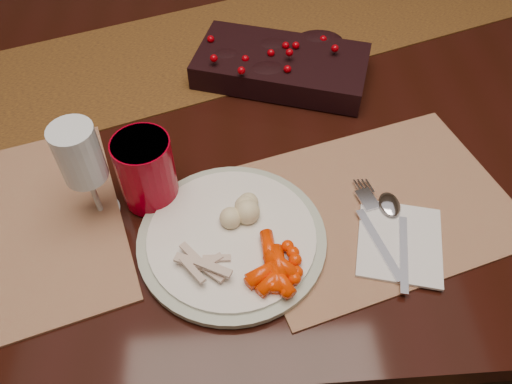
{
  "coord_description": "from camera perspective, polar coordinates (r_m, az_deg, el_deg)",
  "views": [
    {
      "loc": [
        -0.04,
        -0.69,
        1.35
      ],
      "look_at": [
        -0.01,
        -0.24,
        0.8
      ],
      "focal_mm": 35.0,
      "sensor_mm": 36.0,
      "label": 1
    }
  ],
  "objects": [
    {
      "name": "floor",
      "position": [
        1.52,
        -0.21,
        -12.13
      ],
      "size": [
        5.0,
        5.0,
        0.0
      ],
      "primitive_type": "plane",
      "color": "black",
      "rests_on": "ground"
    },
    {
      "name": "dining_table",
      "position": [
        1.2,
        -0.27,
        -3.88
      ],
      "size": [
        1.8,
        1.0,
        0.75
      ],
      "primitive_type": "cube",
      "color": "black",
      "rests_on": "floor"
    },
    {
      "name": "table_runner",
      "position": [
        1.07,
        -3.83,
        16.48
      ],
      "size": [
        1.52,
        0.79,
        0.0
      ],
      "primitive_type": "cube",
      "rotation": [
        0.0,
        0.0,
        0.34
      ],
      "color": "#482007",
      "rests_on": "dining_table"
    },
    {
      "name": "centerpiece",
      "position": [
        0.96,
        2.93,
        14.57
      ],
      "size": [
        0.35,
        0.25,
        0.06
      ],
      "primitive_type": null,
      "rotation": [
        0.0,
        0.0,
        -0.32
      ],
      "color": "black",
      "rests_on": "table_runner"
    },
    {
      "name": "placemat_main",
      "position": [
        0.78,
        13.52,
        -1.39
      ],
      "size": [
        0.46,
        0.39,
        0.0
      ],
      "primitive_type": "cube",
      "rotation": [
        0.0,
        0.0,
        0.29
      ],
      "color": "brown",
      "rests_on": "dining_table"
    },
    {
      "name": "dinner_plate",
      "position": [
        0.71,
        -2.78,
        -5.23
      ],
      "size": [
        0.3,
        0.3,
        0.01
      ],
      "primitive_type": "cylinder",
      "rotation": [
        0.0,
        0.0,
        0.13
      ],
      "color": "silver",
      "rests_on": "placemat_main"
    },
    {
      "name": "baby_carrots",
      "position": [
        0.67,
        2.68,
        -8.33
      ],
      "size": [
        0.11,
        0.09,
        0.02
      ],
      "primitive_type": null,
      "rotation": [
        0.0,
        0.0,
        0.06
      ],
      "color": "#EA2F00",
      "rests_on": "dinner_plate"
    },
    {
      "name": "mashed_potatoes",
      "position": [
        0.71,
        -1.68,
        -1.55
      ],
      "size": [
        0.09,
        0.08,
        0.04
      ],
      "primitive_type": null,
      "rotation": [
        0.0,
        0.0,
        0.16
      ],
      "color": "tan",
      "rests_on": "dinner_plate"
    },
    {
      "name": "turkey_shreds",
      "position": [
        0.67,
        -6.12,
        -8.28
      ],
      "size": [
        0.09,
        0.08,
        0.02
      ],
      "primitive_type": null,
      "rotation": [
        0.0,
        0.0,
        -0.25
      ],
      "color": "#CFA797",
      "rests_on": "dinner_plate"
    },
    {
      "name": "napkin",
      "position": [
        0.74,
        16.09,
        -5.49
      ],
      "size": [
        0.15,
        0.16,
        0.0
      ],
      "primitive_type": "cube",
      "rotation": [
        0.0,
        0.0,
        -0.26
      ],
      "color": "silver",
      "rests_on": "placemat_main"
    },
    {
      "name": "fork",
      "position": [
        0.74,
        13.57,
        -4.46
      ],
      "size": [
        0.06,
        0.16,
        0.0
      ],
      "primitive_type": null,
      "rotation": [
        0.0,
        0.0,
        0.26
      ],
      "color": "silver",
      "rests_on": "napkin"
    },
    {
      "name": "spoon",
      "position": [
        0.74,
        16.02,
        -5.03
      ],
      "size": [
        0.07,
        0.16,
        0.0
      ],
      "primitive_type": null,
      "rotation": [
        0.0,
        0.0,
        -0.24
      ],
      "color": "#B2AFCD",
      "rests_on": "napkin"
    },
    {
      "name": "red_cup",
      "position": [
        0.74,
        -12.42,
        2.35
      ],
      "size": [
        0.1,
        0.1,
        0.11
      ],
      "primitive_type": "cylinder",
      "rotation": [
        0.0,
        0.0,
        0.19
      ],
      "color": "maroon",
      "rests_on": "placemat_main"
    },
    {
      "name": "wine_glass",
      "position": [
        0.72,
        -18.79,
        1.95
      ],
      "size": [
        0.07,
        0.07,
        0.17
      ],
      "primitive_type": null,
      "rotation": [
        0.0,
        0.0,
        -0.16
      ],
      "color": "silver",
      "rests_on": "dining_table"
    }
  ]
}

